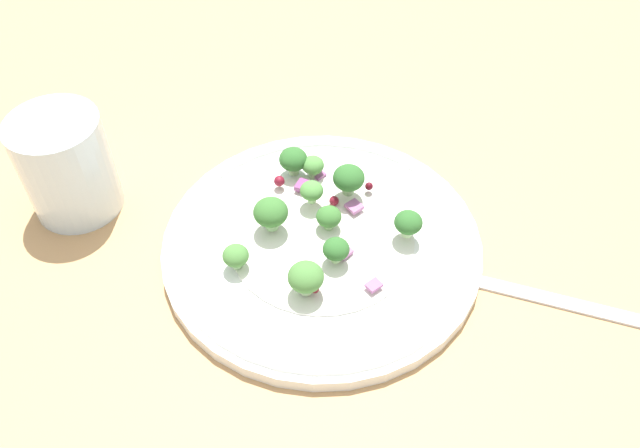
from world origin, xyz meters
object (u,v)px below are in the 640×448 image
Objects in this scene: fork at (532,294)px; water_glass at (67,166)px; broccoli_floret_0 at (271,213)px; broccoli_floret_2 at (313,166)px; plate at (320,239)px; broccoli_floret_1 at (332,218)px.

water_glass is at bearing -79.57° from fork.
broccoli_floret_2 is (-7.28, 0.29, -0.79)cm from broccoli_floret_0.
water_glass is at bearing -77.63° from plate.
broccoli_floret_2 is 0.11× the size of fork.
broccoli_floret_0 is 17.99cm from water_glass.
broccoli_floret_1 is at bearing 39.57° from broccoli_floret_2.
broccoli_floret_2 is at bearing -149.52° from plate.
broccoli_floret_2 is at bearing 121.08° from water_glass.
broccoli_floret_2 reaches higher than plate.
broccoli_floret_1 reaches higher than fork.
broccoli_floret_0 is 21.79cm from fork.
fork is at bearing 99.76° from broccoli_floret_0.
plate is at bearing 30.48° from broccoli_floret_2.
broccoli_floret_2 is at bearing -140.43° from broccoli_floret_1.
plate is 12.98× the size of broccoli_floret_2.
broccoli_floret_0 is at bearing -2.24° from broccoli_floret_2.
broccoli_floret_1 is 0.11× the size of fork.
broccoli_floret_0 is at bearing -72.65° from plate.
plate is 7.27cm from broccoli_floret_2.
broccoli_floret_0 reaches higher than fork.
broccoli_floret_1 is (-1.03, 0.59, 1.81)cm from plate.
fork is 2.03× the size of water_glass.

